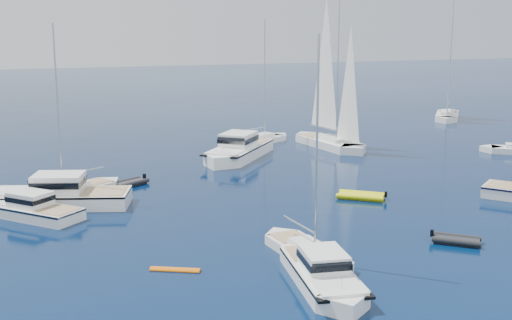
% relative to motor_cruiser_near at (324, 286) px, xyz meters
% --- Properties ---
extents(ground, '(400.00, 400.00, 0.00)m').
position_rel_motor_cruiser_near_xyz_m(ground, '(5.87, -3.78, 0.00)').
color(ground, '#08244D').
rests_on(ground, ground).
extents(motor_cruiser_near, '(4.51, 9.95, 2.52)m').
position_rel_motor_cruiser_near_xyz_m(motor_cruiser_near, '(0.00, 0.00, 0.00)').
color(motor_cruiser_near, white).
rests_on(motor_cruiser_near, ground).
extents(motor_cruiser_centre, '(13.10, 7.63, 3.29)m').
position_rel_motor_cruiser_near_xyz_m(motor_cruiser_centre, '(-12.31, 21.95, 0.00)').
color(motor_cruiser_centre, white).
rests_on(motor_cruiser_centre, ground).
extents(motor_cruiser_far_l, '(8.37, 8.92, 2.46)m').
position_rel_motor_cruiser_near_xyz_m(motor_cruiser_far_l, '(-14.41, 19.61, 0.00)').
color(motor_cruiser_far_l, white).
rests_on(motor_cruiser_far_l, ground).
extents(motor_cruiser_distant, '(11.80, 12.79, 3.50)m').
position_rel_motor_cruiser_near_xyz_m(motor_cruiser_distant, '(7.13, 34.48, 0.00)').
color(motor_cruiser_distant, white).
rests_on(motor_cruiser_distant, ground).
extents(sailboat_fore, '(3.16, 9.65, 13.96)m').
position_rel_motor_cruiser_near_xyz_m(sailboat_fore, '(1.05, 4.42, 0.00)').
color(sailboat_fore, silver).
rests_on(sailboat_fore, ground).
extents(sailboat_mid_l, '(9.91, 7.24, 14.64)m').
position_rel_motor_cruiser_near_xyz_m(sailboat_mid_l, '(-10.74, 25.06, 0.00)').
color(sailboat_mid_l, silver).
rests_on(sailboat_mid_l, ground).
extents(sailboat_centre, '(10.39, 7.19, 15.18)m').
position_rel_motor_cruiser_near_xyz_m(sailboat_centre, '(12.56, 42.19, 0.00)').
color(sailboat_centre, white).
rests_on(sailboat_centre, ground).
extents(sailboat_sails_r, '(5.02, 13.81, 19.85)m').
position_rel_motor_cruiser_near_xyz_m(sailboat_sails_r, '(19.40, 37.08, 0.00)').
color(sailboat_sails_r, silver).
rests_on(sailboat_sails_r, ground).
extents(sailboat_sails_far, '(10.17, 11.55, 18.02)m').
position_rel_motor_cruiser_near_xyz_m(sailboat_sails_far, '(46.93, 51.65, 0.00)').
color(sailboat_sails_far, white).
rests_on(sailboat_sails_far, ground).
extents(tender_yellow, '(4.49, 4.20, 0.95)m').
position_rel_motor_cruiser_near_xyz_m(tender_yellow, '(11.12, 15.38, 0.00)').
color(tender_yellow, '#E1E80D').
rests_on(tender_yellow, ground).
extents(tender_grey_near, '(3.54, 3.44, 0.95)m').
position_rel_motor_cruiser_near_xyz_m(tender_grey_near, '(11.28, 3.32, 0.00)').
color(tender_grey_near, black).
rests_on(tender_grey_near, ground).
extents(tender_grey_far, '(3.95, 3.35, 0.95)m').
position_rel_motor_cruiser_near_xyz_m(tender_grey_far, '(-5.76, 26.67, 0.00)').
color(tender_grey_far, black).
rests_on(tender_grey_far, ground).
extents(kayak_orange, '(2.85, 1.86, 0.30)m').
position_rel_motor_cruiser_near_xyz_m(kayak_orange, '(-6.99, 5.17, 0.00)').
color(kayak_orange, orange).
rests_on(kayak_orange, ground).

